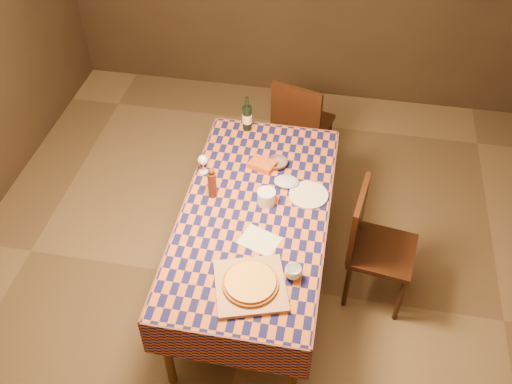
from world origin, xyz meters
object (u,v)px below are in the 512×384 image
at_px(pizza, 250,283).
at_px(dining_table, 255,220).
at_px(chair_right, 372,241).
at_px(wine_bottle, 247,117).
at_px(bowl, 277,163).
at_px(chair_far, 300,122).
at_px(cutting_board, 250,286).
at_px(white_plate, 309,195).

bearing_deg(pizza, dining_table, 98.03).
distance_m(dining_table, chair_right, 0.80).
height_order(wine_bottle, chair_right, wine_bottle).
bearing_deg(pizza, bowl, 90.35).
relative_size(wine_bottle, chair_far, 0.30).
distance_m(cutting_board, wine_bottle, 1.44).
distance_m(chair_far, chair_right, 1.35).
distance_m(cutting_board, pizza, 0.03).
xyz_separation_m(wine_bottle, chair_right, (0.98, -0.72, -0.35)).
relative_size(dining_table, chair_right, 1.98).
bearing_deg(pizza, chair_far, 88.06).
bearing_deg(cutting_board, chair_far, 88.06).
relative_size(cutting_board, bowl, 2.74).
bearing_deg(cutting_board, wine_bottle, 101.58).
xyz_separation_m(bowl, white_plate, (0.25, -0.26, -0.01)).
bearing_deg(chair_far, bowl, -94.78).
bearing_deg(cutting_board, chair_right, 44.76).
bearing_deg(cutting_board, pizza, -82.87).
bearing_deg(pizza, chair_right, 44.76).
xyz_separation_m(dining_table, pizza, (0.08, -0.58, 0.12)).
bearing_deg(chair_right, pizza, -135.24).
height_order(dining_table, chair_right, chair_right).
relative_size(cutting_board, chair_right, 0.42).
bearing_deg(chair_right, bowl, 152.99).
bearing_deg(wine_bottle, pizza, -78.42).
height_order(cutting_board, pizza, pizza).
bearing_deg(chair_right, chair_far, 117.79).
bearing_deg(bowl, pizza, -89.65).
xyz_separation_m(pizza, chair_right, (0.69, 0.69, -0.29)).
height_order(bowl, chair_far, chair_far).
relative_size(wine_bottle, chair_right, 0.30).
bearing_deg(bowl, chair_right, -27.01).
relative_size(bowl, chair_far, 0.15).
height_order(wine_bottle, chair_far, wine_bottle).
bearing_deg(white_plate, chair_far, 99.20).
bearing_deg(cutting_board, white_plate, 72.99).
xyz_separation_m(bowl, wine_bottle, (-0.28, 0.37, 0.08)).
height_order(pizza, chair_far, chair_far).
height_order(bowl, white_plate, bowl).
xyz_separation_m(pizza, bowl, (-0.01, 1.04, -0.02)).
xyz_separation_m(bowl, chair_right, (0.70, -0.36, -0.27)).
distance_m(bowl, chair_far, 0.88).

